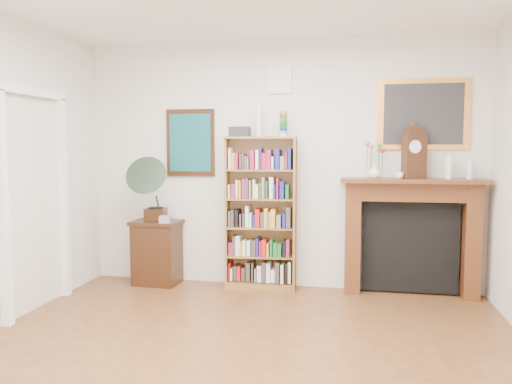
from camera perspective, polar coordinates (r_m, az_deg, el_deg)
room at (r=3.24m, az=-3.66°, el=1.54°), size 4.51×5.01×2.81m
door_casing at (r=5.29m, az=-23.92°, el=1.03°), size 0.08×1.02×2.17m
teal_poster at (r=5.91m, az=-7.50°, el=5.60°), size 0.58×0.04×0.78m
small_picture at (r=5.72m, az=2.70°, el=12.69°), size 0.26×0.04×0.30m
gilt_painting at (r=5.67m, az=18.55°, el=8.43°), size 0.95×0.04×0.75m
bookshelf at (r=5.60m, az=0.51°, el=-1.44°), size 0.81×0.35×1.97m
side_cabinet at (r=5.98m, az=-11.24°, el=-6.79°), size 0.56×0.42×0.75m
fireplace at (r=5.62m, az=17.28°, el=-3.72°), size 1.51×0.38×1.27m
gramophone at (r=5.81m, az=-11.93°, el=0.77°), size 0.53×0.62×0.75m
cd_stack at (r=5.73m, az=-10.35°, el=-3.09°), size 0.14×0.14×0.08m
mantel_clock at (r=5.49m, az=17.62°, el=4.15°), size 0.26×0.20×0.53m
flower_vase at (r=5.48m, az=13.39°, el=2.29°), size 0.16×0.16×0.14m
teacup at (r=5.44m, az=16.10°, el=1.82°), size 0.09×0.09×0.06m
bottle_left at (r=5.54m, az=21.18°, el=2.64°), size 0.07×0.07×0.24m
bottle_right at (r=5.59m, az=23.25°, el=2.38°), size 0.06×0.06×0.20m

